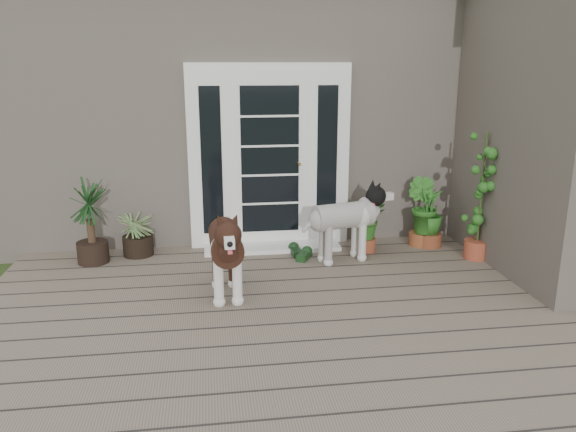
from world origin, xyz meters
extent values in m
cube|color=#6B5B4C|center=(0.00, 0.40, 0.06)|extent=(6.20, 4.60, 0.12)
cube|color=#665E54|center=(0.00, 4.65, 1.55)|extent=(7.40, 4.00, 3.10)
cube|color=#665E54|center=(2.90, 1.50, 1.55)|extent=(1.60, 2.40, 3.10)
cube|color=white|center=(-0.20, 2.60, 1.19)|extent=(1.90, 0.14, 2.15)
cube|color=white|center=(-0.20, 2.40, 0.14)|extent=(1.60, 0.40, 0.05)
imported|color=#175018|center=(0.88, 2.18, 0.41)|extent=(0.59, 0.59, 0.58)
imported|color=#1E5518|center=(1.60, 2.30, 0.43)|extent=(0.57, 0.57, 0.61)
imported|color=#195A1F|center=(1.69, 2.26, 0.40)|extent=(0.39, 0.39, 0.55)
camera|label=1|loc=(-0.90, -3.97, 2.28)|focal=35.29mm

